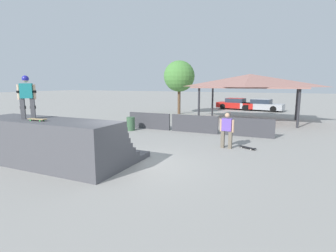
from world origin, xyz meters
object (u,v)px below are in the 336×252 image
skateboard_on_ground (248,148)px  parked_car_silver (262,105)px  skater_on_deck (27,94)px  tree_beside_pavilion (179,76)px  parked_car_red (236,104)px  skateboard_on_deck (38,119)px  bystander_walking (227,129)px  trash_bin (131,124)px

skateboard_on_ground → parked_car_silver: bearing=121.3°
skater_on_deck → tree_beside_pavilion: tree_beside_pavilion is taller
skateboard_on_ground → parked_car_red: size_ratio=0.18×
skateboard_on_ground → tree_beside_pavilion: 14.49m
parked_car_red → parked_car_silver: (2.84, -0.49, 0.00)m
skateboard_on_deck → bystander_walking: bearing=45.4°
skateboard_on_ground → trash_bin: size_ratio=0.99×
parked_car_red → parked_car_silver: 2.88m
skater_on_deck → parked_car_red: (3.39, 23.89, -1.97)m
bystander_walking → parked_car_silver: 18.10m
bystander_walking → trash_bin: bearing=-13.5°
parked_car_red → skateboard_on_ground: bearing=-66.8°
skateboard_on_deck → parked_car_red: 24.28m
parked_car_red → parked_car_silver: same height
bystander_walking → parked_car_red: bearing=-77.0°
tree_beside_pavilion → bystander_walking: bearing=-59.0°
skater_on_deck → skateboard_on_ground: bearing=-2.0°
skateboard_on_ground → tree_beside_pavilion: (-8.02, 11.53, 3.55)m
bystander_walking → parked_car_silver: (0.04, 18.10, -0.31)m
skateboard_on_ground → trash_bin: (-7.44, 1.86, 0.37)m
trash_bin → parked_car_red: 16.90m
bystander_walking → skateboard_on_ground: bearing=-160.5°
bystander_walking → skateboard_on_ground: 1.29m
skater_on_deck → skateboard_on_ground: skater_on_deck is taller
tree_beside_pavilion → trash_bin: 10.20m
tree_beside_pavilion → skateboard_on_deck: bearing=-84.6°
parked_car_red → parked_car_silver: bearing=1.8°
tree_beside_pavilion → trash_bin: (0.59, -9.67, -3.19)m
skater_on_deck → skateboard_on_ground: 9.37m
bystander_walking → tree_beside_pavilion: (-7.09, 11.79, 2.70)m
parked_car_red → bystander_walking: bearing=-69.7°
bystander_walking → trash_bin: 6.86m
skater_on_deck → parked_car_silver: 24.29m
skateboard_on_deck → skateboard_on_ground: skateboard_on_deck is taller
skateboard_on_ground → tree_beside_pavilion: size_ratio=0.16×
skateboard_on_deck → parked_car_red: (2.66, 24.11, -1.13)m
skateboard_on_deck → skateboard_on_ground: size_ratio=0.92×
skater_on_deck → trash_bin: (-0.32, 7.41, -2.15)m
parked_car_silver → trash_bin: bearing=-102.7°
parked_car_silver → tree_beside_pavilion: bearing=-128.9°
parked_car_silver → parked_car_red: bearing=179.7°
bystander_walking → parked_car_silver: bystander_walking is taller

